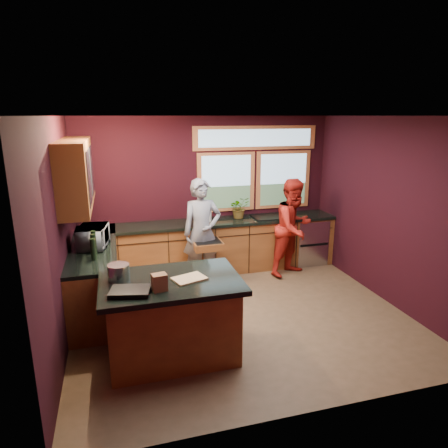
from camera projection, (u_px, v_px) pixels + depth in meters
name	position (u px, v px, depth m)	size (l,w,h in m)	color
floor	(241.00, 314.00, 5.61)	(4.50, 4.50, 0.00)	brown
room_shell	(192.00, 186.00, 5.28)	(4.52, 4.02, 2.71)	black
back_counter	(222.00, 245.00, 7.11)	(4.50, 0.64, 0.93)	#603116
left_counter	(95.00, 275.00, 5.77)	(0.64, 2.30, 0.93)	#603116
island	(172.00, 318.00, 4.54)	(1.55, 1.05, 0.95)	#603116
person_grey	(202.00, 232.00, 6.47)	(0.64, 0.42, 1.75)	slate
person_red	(294.00, 227.00, 6.85)	(0.82, 0.64, 1.69)	#A41C13
microwave	(93.00, 237.00, 5.53)	(0.54, 0.36, 0.30)	#999999
potted_plant	(239.00, 208.00, 7.07)	(0.35, 0.30, 0.39)	#999999
paper_towel	(208.00, 213.00, 6.89)	(0.12, 0.12, 0.28)	silver
cutting_board	(189.00, 279.00, 4.42)	(0.35, 0.25, 0.02)	tan
stock_pot	(119.00, 272.00, 4.39)	(0.24, 0.24, 0.18)	#A6A6AB
paper_bag	(159.00, 282.00, 4.13)	(0.15, 0.12, 0.18)	brown
black_tray	(130.00, 291.00, 4.07)	(0.40, 0.28, 0.05)	black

